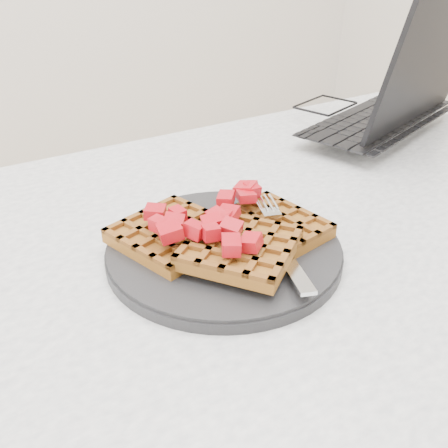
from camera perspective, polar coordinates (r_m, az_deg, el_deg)
table at (r=0.65m, az=5.30°, el=-11.06°), size 1.20×0.80×0.75m
plate at (r=0.55m, az=0.00°, el=-2.86°), size 0.26×0.26×0.02m
waffles at (r=0.54m, az=0.23°, el=-1.33°), size 0.23×0.22×0.03m
strawberry_pile at (r=0.53m, az=0.00°, el=1.31°), size 0.15×0.15×0.02m
fork at (r=0.54m, az=6.23°, el=-2.10°), size 0.09×0.18×0.02m
laptop at (r=0.96m, az=16.19°, el=12.63°), size 0.41×0.35×0.25m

